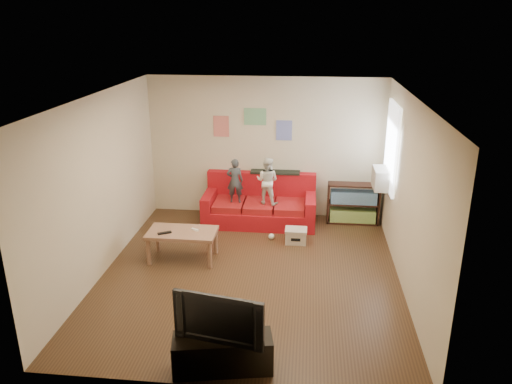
# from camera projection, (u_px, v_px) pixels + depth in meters

# --- Properties ---
(room_shell) EXTENTS (4.52, 5.02, 2.72)m
(room_shell) POSITION_uv_depth(u_px,v_px,m) (250.00, 191.00, 7.22)
(room_shell) COLOR #49301D
(room_shell) RESTS_ON ground
(sofa) EXTENTS (2.10, 0.97, 0.93)m
(sofa) POSITION_uv_depth(u_px,v_px,m) (260.00, 206.00, 9.52)
(sofa) COLOR #AA1018
(sofa) RESTS_ON ground
(child_a) EXTENTS (0.32, 0.22, 0.84)m
(child_a) POSITION_uv_depth(u_px,v_px,m) (235.00, 181.00, 9.22)
(child_a) COLOR #33393E
(child_a) RESTS_ON sofa
(child_b) EXTENTS (0.51, 0.44, 0.88)m
(child_b) POSITION_uv_depth(u_px,v_px,m) (267.00, 181.00, 9.15)
(child_b) COLOR silver
(child_b) RESTS_ON sofa
(coffee_table) EXTENTS (1.10, 0.60, 0.49)m
(coffee_table) POSITION_uv_depth(u_px,v_px,m) (182.00, 235.00, 7.99)
(coffee_table) COLOR #966A52
(coffee_table) RESTS_ON ground
(remote) EXTENTS (0.22, 0.15, 0.02)m
(remote) POSITION_uv_depth(u_px,v_px,m) (165.00, 233.00, 7.87)
(remote) COLOR black
(remote) RESTS_ON coffee_table
(game_controller) EXTENTS (0.13, 0.09, 0.03)m
(game_controller) POSITION_uv_depth(u_px,v_px,m) (195.00, 230.00, 7.99)
(game_controller) COLOR white
(game_controller) RESTS_ON coffee_table
(bookshelf) EXTENTS (0.97, 0.29, 0.78)m
(bookshelf) POSITION_uv_depth(u_px,v_px,m) (353.00, 205.00, 9.45)
(bookshelf) COLOR black
(bookshelf) RESTS_ON ground
(window) EXTENTS (0.04, 1.08, 1.48)m
(window) POSITION_uv_depth(u_px,v_px,m) (391.00, 147.00, 8.44)
(window) COLOR white
(window) RESTS_ON room_shell
(ac_unit) EXTENTS (0.28, 0.55, 0.35)m
(ac_unit) POSITION_uv_depth(u_px,v_px,m) (381.00, 178.00, 8.64)
(ac_unit) COLOR #B7B2A3
(ac_unit) RESTS_ON window
(artwork_left) EXTENTS (0.30, 0.01, 0.40)m
(artwork_left) POSITION_uv_depth(u_px,v_px,m) (221.00, 126.00, 9.50)
(artwork_left) COLOR #D87266
(artwork_left) RESTS_ON room_shell
(artwork_center) EXTENTS (0.42, 0.01, 0.32)m
(artwork_center) POSITION_uv_depth(u_px,v_px,m) (255.00, 117.00, 9.37)
(artwork_center) COLOR #72B27F
(artwork_center) RESTS_ON room_shell
(artwork_right) EXTENTS (0.30, 0.01, 0.38)m
(artwork_right) POSITION_uv_depth(u_px,v_px,m) (284.00, 130.00, 9.39)
(artwork_right) COLOR #727FCC
(artwork_right) RESTS_ON room_shell
(file_box) EXTENTS (0.38, 0.29, 0.26)m
(file_box) POSITION_uv_depth(u_px,v_px,m) (296.00, 236.00, 8.67)
(file_box) COLOR beige
(file_box) RESTS_ON ground
(tv_stand) EXTENTS (1.15, 0.57, 0.41)m
(tv_stand) POSITION_uv_depth(u_px,v_px,m) (223.00, 353.00, 5.54)
(tv_stand) COLOR black
(tv_stand) RESTS_ON ground
(television) EXTENTS (1.02, 0.32, 0.59)m
(television) POSITION_uv_depth(u_px,v_px,m) (222.00, 315.00, 5.37)
(television) COLOR black
(television) RESTS_ON tv_stand
(tissue) EXTENTS (0.11, 0.11, 0.11)m
(tissue) POSITION_uv_depth(u_px,v_px,m) (271.00, 237.00, 8.82)
(tissue) COLOR beige
(tissue) RESTS_ON ground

